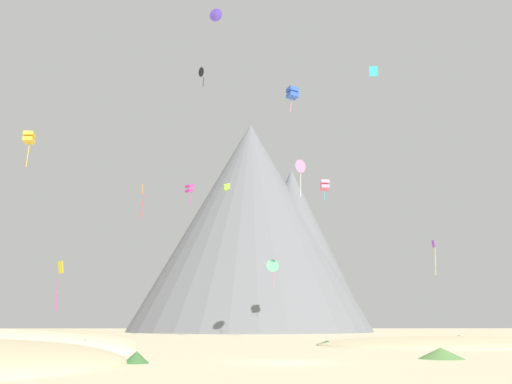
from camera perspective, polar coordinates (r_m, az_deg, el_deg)
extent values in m
plane|color=beige|center=(30.03, 3.29, -18.23)|extent=(400.00, 400.00, 0.00)
ellipsoid|color=beige|center=(55.81, 20.88, -15.52)|extent=(28.72, 22.84, 1.73)
ellipsoid|color=#CCBA8E|center=(54.94, -22.36, -15.43)|extent=(24.78, 24.86, 3.14)
cone|color=#386633|center=(57.76, 21.49, -14.92)|extent=(3.73, 3.73, 0.95)
cone|color=#386633|center=(29.89, -13.05, -17.31)|extent=(1.96, 1.96, 0.64)
cone|color=#668C4C|center=(37.62, -18.37, -15.94)|extent=(2.47, 2.47, 1.07)
cone|color=#568442|center=(34.68, 19.72, -16.38)|extent=(3.81, 3.81, 0.66)
cone|color=#668C4C|center=(44.42, -17.64, -15.64)|extent=(3.71, 3.71, 1.06)
cone|color=#386633|center=(52.83, 7.82, -16.15)|extent=(3.03, 3.03, 0.48)
cone|color=slate|center=(139.57, -0.63, -3.43)|extent=(86.07, 86.07, 56.69)
cone|color=slate|center=(131.16, 0.66, -7.83)|extent=(52.30, 52.30, 33.62)
cone|color=slate|center=(136.81, 4.06, -6.13)|extent=(39.97, 39.97, 42.79)
cone|color=pink|center=(83.22, 4.84, 2.84)|extent=(2.01, 1.54, 2.14)
cylinder|color=white|center=(82.38, 4.94, 0.79)|extent=(0.23, 0.53, 4.01)
cube|color=#E5668C|center=(89.35, 7.60, 0.45)|extent=(1.42, 1.53, 0.97)
cube|color=#E5668C|center=(89.57, 7.58, 0.98)|extent=(1.42, 1.53, 0.97)
cylinder|color=#33BCDB|center=(89.02, 7.55, -0.34)|extent=(0.13, 0.22, 1.95)
cube|color=#8CD133|center=(77.20, -3.27, 0.37)|extent=(1.17, 1.11, 0.68)
cube|color=#8CD133|center=(77.31, -3.27, 0.69)|extent=(1.17, 1.11, 0.68)
cube|color=gold|center=(62.38, -23.76, 5.24)|extent=(1.11, 1.17, 0.64)
cube|color=gold|center=(62.58, -23.70, 5.78)|extent=(1.11, 1.17, 0.64)
cylinder|color=gold|center=(61.85, -23.84, 3.80)|extent=(0.13, 0.18, 2.83)
cone|color=#5138B2|center=(62.35, -4.47, 18.90)|extent=(1.56, 0.88, 1.51)
cone|color=green|center=(85.59, 1.81, -8.15)|extent=(2.19, 1.23, 2.08)
cylinder|color=#E5668C|center=(85.40, 2.00, -9.65)|extent=(0.20, 0.23, 2.44)
cube|color=#D1339E|center=(88.15, -7.35, 0.17)|extent=(1.66, 1.66, 0.84)
cube|color=#D1339E|center=(88.35, -7.33, 0.66)|extent=(1.66, 1.66, 0.84)
cylinder|color=#D1339E|center=(87.77, -7.22, -0.80)|extent=(0.23, 0.21, 2.55)
cube|color=blue|center=(72.33, 4.04, 10.55)|extent=(1.78, 1.75, 0.72)
cube|color=blue|center=(72.67, 4.03, 11.12)|extent=(1.78, 1.75, 0.72)
cylinder|color=pink|center=(71.75, 3.88, 9.57)|extent=(0.39, 0.18, 2.11)
cube|color=purple|center=(75.37, 18.96, -5.43)|extent=(0.30, 0.69, 1.04)
cylinder|color=yellow|center=(75.10, 19.16, -7.24)|extent=(0.32, 0.10, 3.80)
cube|color=yellow|center=(68.36, -20.72, -7.76)|extent=(0.96, 1.00, 1.52)
cylinder|color=#D1339E|center=(68.19, -21.08, -10.23)|extent=(0.28, 0.27, 4.42)
cone|color=black|center=(74.08, -5.95, 13.00)|extent=(1.22, 1.41, 1.37)
cylinder|color=black|center=(73.42, -5.81, 12.00)|extent=(0.16, 0.16, 1.56)
cube|color=#33BCDB|center=(70.15, 12.81, 12.85)|extent=(1.16, 0.50, 1.29)
cube|color=orange|center=(76.11, -12.36, 0.31)|extent=(0.18, 0.89, 1.38)
cylinder|color=red|center=(75.49, -12.48, -1.66)|extent=(0.46, 0.62, 3.95)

